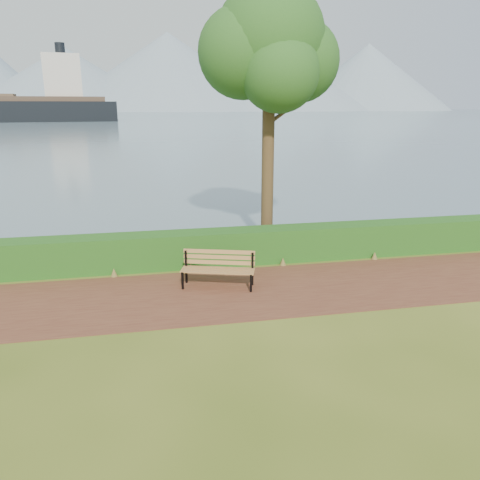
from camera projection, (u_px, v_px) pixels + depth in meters
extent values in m
plane|color=#425618|center=(244.00, 297.00, 11.49)|extent=(140.00, 140.00, 0.00)
cube|color=#52291C|center=(241.00, 292.00, 11.77)|extent=(40.00, 3.40, 0.01)
cube|color=#194D16|center=(226.00, 247.00, 13.80)|extent=(32.00, 0.85, 1.00)
cube|color=#485D73|center=(148.00, 114.00, 256.45)|extent=(700.00, 510.00, 0.00)
cone|color=gray|center=(67.00, 79.00, 365.72)|extent=(160.00, 160.00, 48.00)
cone|color=gray|center=(169.00, 72.00, 388.21)|extent=(190.00, 190.00, 62.00)
cone|color=gray|center=(275.00, 80.00, 402.05)|extent=(170.00, 170.00, 50.00)
cone|color=gray|center=(367.00, 77.00, 427.25)|extent=(150.00, 150.00, 58.00)
cone|color=gray|center=(133.00, 90.00, 409.88)|extent=(120.00, 120.00, 35.00)
cone|color=gray|center=(309.00, 88.00, 434.50)|extent=(130.00, 130.00, 40.00)
cube|color=black|center=(183.00, 281.00, 11.87)|extent=(0.07, 0.07, 0.47)
cube|color=black|center=(186.00, 267.00, 12.25)|extent=(0.07, 0.07, 0.89)
cube|color=black|center=(184.00, 270.00, 12.04)|extent=(0.21, 0.53, 0.05)
cube|color=black|center=(251.00, 283.00, 11.70)|extent=(0.07, 0.07, 0.47)
cube|color=black|center=(252.00, 269.00, 12.08)|extent=(0.07, 0.07, 0.89)
cube|color=black|center=(252.00, 273.00, 11.86)|extent=(0.21, 0.53, 0.05)
cube|color=#A4793F|center=(217.00, 273.00, 11.75)|extent=(1.81, 0.64, 0.04)
cube|color=#A4793F|center=(217.00, 271.00, 11.88)|extent=(1.81, 0.64, 0.04)
cube|color=#A4793F|center=(218.00, 269.00, 12.00)|extent=(1.81, 0.64, 0.04)
cube|color=#A4793F|center=(219.00, 268.00, 12.13)|extent=(1.81, 0.64, 0.04)
cube|color=#A4793F|center=(219.00, 262.00, 12.15)|extent=(1.80, 0.60, 0.11)
cube|color=#A4793F|center=(219.00, 257.00, 12.11)|extent=(1.80, 0.60, 0.11)
cube|color=#A4793F|center=(219.00, 252.00, 12.07)|extent=(1.80, 0.60, 0.11)
cylinder|color=#352315|center=(268.00, 139.00, 14.70)|extent=(0.39, 0.39, 7.00)
sphere|color=#1C4F1A|center=(270.00, 39.00, 13.89)|extent=(3.30, 3.30, 3.30)
sphere|color=#1C4F1A|center=(298.00, 61.00, 14.28)|extent=(2.53, 2.53, 2.53)
sphere|color=#1C4F1A|center=(243.00, 53.00, 13.86)|extent=(2.72, 2.72, 2.72)
sphere|color=#1C4F1A|center=(279.00, 72.00, 13.49)|extent=(2.33, 2.33, 2.33)
sphere|color=#1C4F1A|center=(257.00, 25.00, 14.34)|extent=(2.14, 2.14, 2.14)
sphere|color=#1C4F1A|center=(274.00, 4.00, 13.71)|extent=(1.94, 1.94, 1.94)
cylinder|color=#352315|center=(282.00, 113.00, 14.57)|extent=(1.02, 0.12, 0.76)
cylinder|color=#352315|center=(256.00, 97.00, 14.37)|extent=(0.79, 0.37, 0.70)
cube|color=beige|center=(63.00, 77.00, 132.07)|extent=(11.00, 10.28, 12.11)
cylinder|color=black|center=(60.00, 50.00, 130.08)|extent=(2.64, 2.64, 3.85)
cube|color=brown|center=(2.00, 96.00, 128.46)|extent=(7.49, 8.06, 0.88)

